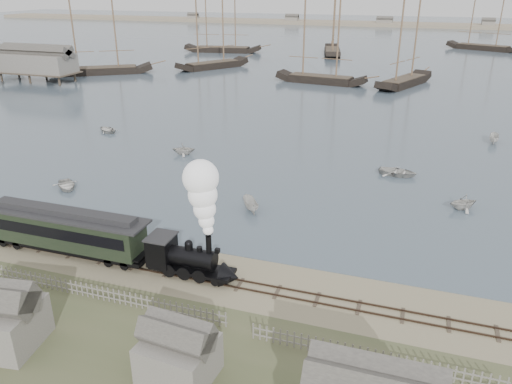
% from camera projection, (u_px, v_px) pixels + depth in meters
% --- Properties ---
extents(ground, '(600.00, 600.00, 0.00)m').
position_uv_depth(ground, '(225.00, 267.00, 40.15)').
color(ground, '#9B916E').
rests_on(ground, ground).
extents(harbor_water, '(600.00, 336.00, 0.06)m').
position_uv_depth(harbor_water, '(392.00, 43.00, 188.69)').
color(harbor_water, '#455563').
rests_on(harbor_water, ground).
extents(rail_track, '(120.00, 1.80, 0.16)m').
position_uv_depth(rail_track, '(215.00, 280.00, 38.39)').
color(rail_track, '#39291F').
rests_on(rail_track, ground).
extents(picket_fence_west, '(19.00, 0.10, 1.20)m').
position_uv_depth(picket_fence_west, '(105.00, 301.00, 35.94)').
color(picket_fence_west, slate).
rests_on(picket_fence_west, ground).
extents(picket_fence_east, '(15.00, 0.10, 1.20)m').
position_uv_depth(picket_fence_east, '(371.00, 365.00, 29.95)').
color(picket_fence_east, slate).
rests_on(picket_fence_east, ground).
extents(shed_left, '(5.00, 4.00, 4.10)m').
position_uv_depth(shed_left, '(3.00, 343.00, 31.72)').
color(shed_left, slate).
rests_on(shed_left, ground).
extents(shed_mid, '(4.00, 3.50, 3.60)m').
position_uv_depth(shed_mid, '(180.00, 376.00, 29.08)').
color(shed_mid, slate).
rests_on(shed_mid, ground).
extents(far_spit, '(500.00, 20.00, 1.80)m').
position_uv_depth(far_spit, '(404.00, 26.00, 258.61)').
color(far_spit, gray).
rests_on(far_spit, ground).
extents(locomotive, '(7.38, 2.76, 9.20)m').
position_uv_depth(locomotive, '(199.00, 229.00, 37.08)').
color(locomotive, black).
rests_on(locomotive, ground).
extents(passenger_coach, '(14.74, 2.84, 3.58)m').
position_uv_depth(passenger_coach, '(67.00, 229.00, 41.41)').
color(passenger_coach, black).
rests_on(passenger_coach, ground).
extents(beached_dinghy, '(2.96, 3.77, 0.71)m').
position_uv_depth(beached_dinghy, '(153.00, 250.00, 42.10)').
color(beached_dinghy, beige).
rests_on(beached_dinghy, ground).
extents(rowboat_0, '(4.52, 4.57, 0.78)m').
position_uv_depth(rowboat_0, '(66.00, 185.00, 55.17)').
color(rowboat_0, beige).
rests_on(rowboat_0, harbor_water).
extents(rowboat_1, '(3.35, 3.62, 1.59)m').
position_uv_depth(rowboat_1, '(184.00, 149.00, 65.96)').
color(rowboat_1, beige).
rests_on(rowboat_1, harbor_water).
extents(rowboat_2, '(3.23, 2.77, 1.21)m').
position_uv_depth(rowboat_2, '(250.00, 205.00, 49.79)').
color(rowboat_2, beige).
rests_on(rowboat_2, harbor_water).
extents(rowboat_3, '(3.62, 4.75, 0.92)m').
position_uv_depth(rowboat_3, '(398.00, 172.00, 58.90)').
color(rowboat_3, beige).
rests_on(rowboat_3, harbor_water).
extents(rowboat_4, '(3.83, 3.95, 1.59)m').
position_uv_depth(rowboat_4, '(463.00, 202.00, 50.02)').
color(rowboat_4, beige).
rests_on(rowboat_4, harbor_water).
extents(rowboat_5, '(3.35, 1.56, 1.25)m').
position_uv_depth(rowboat_5, '(494.00, 139.00, 70.79)').
color(rowboat_5, beige).
rests_on(rowboat_5, harbor_water).
extents(rowboat_6, '(4.06, 4.48, 0.76)m').
position_uv_depth(rowboat_6, '(107.00, 129.00, 76.21)').
color(rowboat_6, beige).
rests_on(rowboat_6, harbor_water).
extents(schooner_0, '(24.10, 18.65, 20.00)m').
position_uv_depth(schooner_0, '(96.00, 32.00, 120.48)').
color(schooner_0, black).
rests_on(schooner_0, harbor_water).
extents(schooner_1, '(15.42, 19.93, 20.00)m').
position_uv_depth(schooner_1, '(212.00, 29.00, 128.48)').
color(schooner_1, black).
rests_on(schooner_1, harbor_water).
extents(schooner_2, '(21.00, 7.46, 20.00)m').
position_uv_depth(schooner_2, '(323.00, 37.00, 109.19)').
color(schooner_2, black).
rests_on(schooner_2, harbor_water).
extents(schooner_3, '(12.00, 20.75, 20.00)m').
position_uv_depth(schooner_3, '(409.00, 39.00, 106.27)').
color(schooner_3, black).
rests_on(schooner_3, harbor_water).
extents(schooner_6, '(25.38, 9.45, 20.00)m').
position_uv_depth(schooner_6, '(222.00, 20.00, 159.24)').
color(schooner_6, black).
rests_on(schooner_6, harbor_water).
extents(schooner_7, '(9.60, 22.85, 20.00)m').
position_uv_depth(schooner_7, '(334.00, 21.00, 153.48)').
color(schooner_7, black).
rests_on(schooner_7, harbor_water).
extents(schooner_8, '(23.81, 14.34, 20.00)m').
position_uv_depth(schooner_8, '(488.00, 19.00, 164.29)').
color(schooner_8, black).
rests_on(schooner_8, harbor_water).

